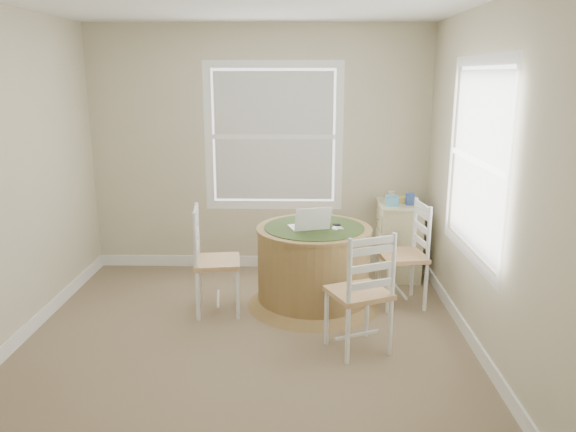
{
  "coord_description": "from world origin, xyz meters",
  "views": [
    {
      "loc": [
        0.43,
        -4.15,
        2.09
      ],
      "look_at": [
        0.33,
        0.45,
        0.92
      ],
      "focal_mm": 35.0,
      "sensor_mm": 36.0,
      "label": 1
    }
  ],
  "objects_px": {
    "laptop": "(309,225)",
    "chair_left": "(217,261)",
    "chair_near": "(359,292)",
    "round_table": "(314,263)",
    "chair_right": "(402,255)",
    "corner_chest": "(398,240)"
  },
  "relations": [
    {
      "from": "laptop",
      "to": "chair_left",
      "type": "bearing_deg",
      "value": -7.8
    },
    {
      "from": "chair_left",
      "to": "chair_near",
      "type": "height_order",
      "value": "same"
    },
    {
      "from": "round_table",
      "to": "chair_right",
      "type": "bearing_deg",
      "value": -9.79
    },
    {
      "from": "corner_chest",
      "to": "chair_left",
      "type": "bearing_deg",
      "value": -150.18
    },
    {
      "from": "chair_right",
      "to": "corner_chest",
      "type": "distance_m",
      "value": 0.77
    },
    {
      "from": "chair_near",
      "to": "chair_right",
      "type": "xyz_separation_m",
      "value": [
        0.49,
        0.91,
        0.0
      ]
    },
    {
      "from": "chair_left",
      "to": "chair_right",
      "type": "bearing_deg",
      "value": -90.5
    },
    {
      "from": "laptop",
      "to": "corner_chest",
      "type": "distance_m",
      "value": 1.32
    },
    {
      "from": "chair_right",
      "to": "corner_chest",
      "type": "xyz_separation_m",
      "value": [
        0.1,
        0.76,
        -0.08
      ]
    },
    {
      "from": "corner_chest",
      "to": "chair_right",
      "type": "bearing_deg",
      "value": -95.94
    },
    {
      "from": "chair_near",
      "to": "chair_left",
      "type": "bearing_deg",
      "value": -54.71
    },
    {
      "from": "chair_left",
      "to": "laptop",
      "type": "xyz_separation_m",
      "value": [
        0.82,
        0.13,
        0.3
      ]
    },
    {
      "from": "chair_left",
      "to": "corner_chest",
      "type": "bearing_deg",
      "value": -69.0
    },
    {
      "from": "chair_left",
      "to": "chair_near",
      "type": "xyz_separation_m",
      "value": [
        1.19,
        -0.7,
        0.0
      ]
    },
    {
      "from": "round_table",
      "to": "chair_right",
      "type": "distance_m",
      "value": 0.81
    },
    {
      "from": "laptop",
      "to": "corner_chest",
      "type": "relative_size",
      "value": 0.5
    },
    {
      "from": "chair_near",
      "to": "corner_chest",
      "type": "distance_m",
      "value": 1.77
    },
    {
      "from": "chair_right",
      "to": "laptop",
      "type": "relative_size",
      "value": 2.41
    },
    {
      "from": "chair_left",
      "to": "laptop",
      "type": "relative_size",
      "value": 2.41
    },
    {
      "from": "round_table",
      "to": "chair_near",
      "type": "relative_size",
      "value": 1.29
    },
    {
      "from": "round_table",
      "to": "laptop",
      "type": "bearing_deg",
      "value": -147.02
    },
    {
      "from": "round_table",
      "to": "chair_left",
      "type": "distance_m",
      "value": 0.88
    }
  ]
}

